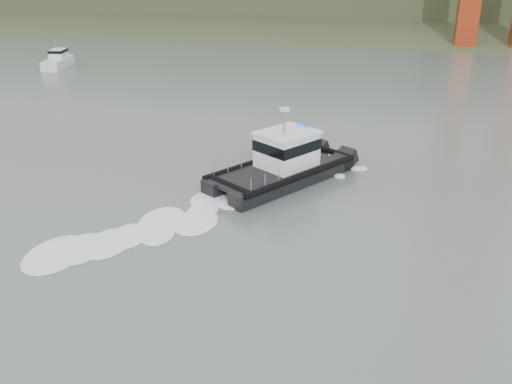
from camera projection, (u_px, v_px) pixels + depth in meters
ground at (194, 330)px, 23.32m from camera, size 400.00×400.00×0.00m
patrol_boat at (283, 162)px, 37.58m from camera, size 9.10×10.87×5.12m
motorboat at (58, 60)px, 72.91m from camera, size 3.21×6.65×3.51m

